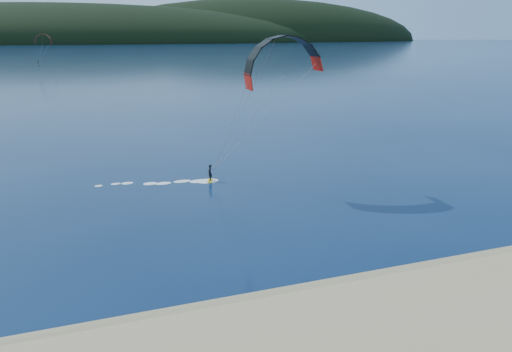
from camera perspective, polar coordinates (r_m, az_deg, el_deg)
The scene contains 4 objects.
wet_sand at distance 22.68m, azimuth -3.46°, elevation -16.93°, with size 220.00×2.50×0.10m.
headland at distance 759.02m, azimuth -18.45°, elevation 15.84°, with size 1200.00×310.00×140.00m.
kitesurfer_near at distance 37.08m, azimuth 2.65°, elevation 11.93°, with size 19.54×6.96×12.12m.
kitesurfer_far at distance 221.97m, azimuth -25.48°, elevation 15.14°, with size 7.58×4.71×11.63m.
Camera 1 is at (-4.55, -13.61, 12.92)m, focal length 31.40 mm.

